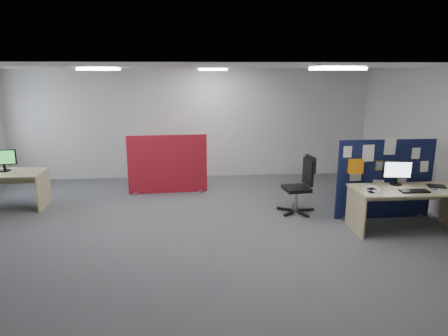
{
  "coord_description": "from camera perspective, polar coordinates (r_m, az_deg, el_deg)",
  "views": [
    {
      "loc": [
        -0.03,
        -6.48,
        2.63
      ],
      "look_at": [
        0.56,
        0.23,
        1.0
      ],
      "focal_mm": 32.0,
      "sensor_mm": 36.0,
      "label": 1
    }
  ],
  "objects": [
    {
      "name": "monitor_second",
      "position": [
        8.89,
        -28.98,
        1.09
      ],
      "size": [
        0.47,
        0.21,
        0.43
      ],
      "rotation": [
        0.0,
        0.0,
        0.15
      ],
      "color": "black",
      "rests_on": "second_desk"
    },
    {
      "name": "office_chair",
      "position": [
        7.68,
        11.11,
        -1.9
      ],
      "size": [
        0.7,
        0.71,
        1.07
      ],
      "rotation": [
        0.0,
        0.0,
        0.12
      ],
      "color": "black",
      "rests_on": "floor"
    },
    {
      "name": "floor",
      "position": [
        6.99,
        -4.44,
        -8.53
      ],
      "size": [
        9.0,
        9.0,
        0.0
      ],
      "primitive_type": "plane",
      "color": "#56595F",
      "rests_on": "ground"
    },
    {
      "name": "main_desk",
      "position": [
        7.41,
        24.47,
        -3.87
      ],
      "size": [
        1.8,
        0.8,
        0.73
      ],
      "color": "tan",
      "rests_on": "floor"
    },
    {
      "name": "navy_divider",
      "position": [
        7.78,
        21.82,
        -1.47
      ],
      "size": [
        1.77,
        0.3,
        1.49
      ],
      "color": "#101A3D",
      "rests_on": "floor"
    },
    {
      "name": "monitor_main",
      "position": [
        7.44,
        23.48,
        -0.47
      ],
      "size": [
        0.48,
        0.2,
        0.42
      ],
      "rotation": [
        0.0,
        0.0,
        -0.14
      ],
      "color": "black",
      "rests_on": "main_desk"
    },
    {
      "name": "keyboard",
      "position": [
        7.19,
        25.55,
        -2.98
      ],
      "size": [
        0.46,
        0.19,
        0.02
      ],
      "primitive_type": "cube",
      "rotation": [
        0.0,
        0.0,
        -0.03
      ],
      "color": "black",
      "rests_on": "main_desk"
    },
    {
      "name": "mouse",
      "position": [
        7.42,
        27.78,
        -2.72
      ],
      "size": [
        0.11,
        0.08,
        0.03
      ],
      "primitive_type": "cube",
      "rotation": [
        0.0,
        0.0,
        0.23
      ],
      "color": "gray",
      "rests_on": "main_desk"
    },
    {
      "name": "ceiling",
      "position": [
        6.48,
        -4.88,
        14.18
      ],
      "size": [
        9.0,
        7.0,
        0.02
      ],
      "primitive_type": "cube",
      "color": "white",
      "rests_on": "wall_back"
    },
    {
      "name": "wall_back",
      "position": [
        10.06,
        -4.81,
        6.27
      ],
      "size": [
        9.0,
        0.02,
        2.7
      ],
      "primitive_type": "cube",
      "color": "silver",
      "rests_on": "floor"
    },
    {
      "name": "paper_tray",
      "position": [
        7.68,
        28.08,
        -2.3
      ],
      "size": [
        0.33,
        0.29,
        0.01
      ],
      "primitive_type": "cube",
      "rotation": [
        0.0,
        0.0,
        -0.3
      ],
      "color": "black",
      "rests_on": "main_desk"
    },
    {
      "name": "desk_papers",
      "position": [
        7.08,
        22.43,
        -3.02
      ],
      "size": [
        1.44,
        0.65,
        0.0
      ],
      "color": "white",
      "rests_on": "main_desk"
    },
    {
      "name": "second_desk",
      "position": [
        8.92,
        -28.98,
        -1.61
      ],
      "size": [
        1.57,
        0.78,
        0.73
      ],
      "color": "tan",
      "rests_on": "floor"
    },
    {
      "name": "ceiling_lights",
      "position": [
        7.15,
        -2.15,
        13.93
      ],
      "size": [
        4.1,
        4.1,
        0.04
      ],
      "color": "white",
      "rests_on": "ceiling"
    },
    {
      "name": "red_divider",
      "position": [
        8.84,
        -8.05,
        0.46
      ],
      "size": [
        1.73,
        0.3,
        1.3
      ],
      "rotation": [
        0.0,
        0.0,
        0.06
      ],
      "color": "#A6151F",
      "rests_on": "floor"
    },
    {
      "name": "wall_front",
      "position": [
        3.24,
        -4.16,
        -9.73
      ],
      "size": [
        9.0,
        0.02,
        2.7
      ],
      "primitive_type": "cube",
      "color": "silver",
      "rests_on": "floor"
    }
  ]
}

